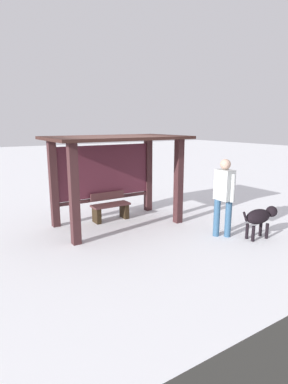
# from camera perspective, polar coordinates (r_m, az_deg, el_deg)

# --- Properties ---
(ground_plane) EXTENTS (60.00, 60.00, 0.00)m
(ground_plane) POSITION_cam_1_polar(r_m,az_deg,el_deg) (7.95, -4.75, -5.85)
(ground_plane) COLOR white
(bus_shelter) EXTENTS (3.28, 1.94, 2.19)m
(bus_shelter) POSITION_cam_1_polar(r_m,az_deg,el_deg) (7.78, -5.66, 5.82)
(bus_shelter) COLOR #3C2022
(bus_shelter) RESTS_ON ground
(bench_left_inside) EXTENTS (1.00, 0.38, 0.72)m
(bench_left_inside) POSITION_cam_1_polar(r_m,az_deg,el_deg) (8.21, -6.16, -2.91)
(bench_left_inside) COLOR #4D2B2C
(bench_left_inside) RESTS_ON ground
(person_walking) EXTENTS (0.32, 0.58, 1.74)m
(person_walking) POSITION_cam_1_polar(r_m,az_deg,el_deg) (7.04, 14.36, -0.03)
(person_walking) COLOR #AFB4B2
(person_walking) RESTS_ON ground
(dog) EXTENTS (0.96, 0.36, 0.69)m
(dog) POSITION_cam_1_polar(r_m,az_deg,el_deg) (7.30, 20.46, -4.26)
(dog) COLOR black
(dog) RESTS_ON ground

